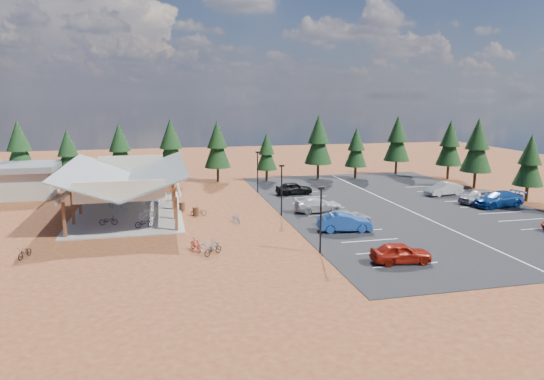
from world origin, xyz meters
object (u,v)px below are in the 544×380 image
object	(u,v)px
car_1	(345,222)
car_3	(319,205)
bike_pavilion	(126,176)
trash_bin_0	(196,211)
lamp_post_2	(258,169)
car_8	(478,197)
lamp_post_1	(282,186)
bike_3	(109,199)
bike_2	(116,203)
lamp_post_0	(321,215)
bike_12	(213,249)
bike_6	(153,200)
car_7	(499,199)
car_2	(347,217)
bike_11	(196,245)
bike_13	(209,244)
bike_14	(236,218)
car_4	(294,188)
bike_16	(198,212)
car_9	(444,189)
bike_1	(120,209)
outbuilding	(9,180)
bike_0	(108,221)
car_0	(401,253)
bike_7	(158,195)
bike_5	(147,214)
bike_4	(145,223)
trash_bin_1	(182,206)

from	to	relation	value
car_1	car_3	bearing A→B (deg)	7.55
bike_pavilion	trash_bin_0	bearing A→B (deg)	-25.00
lamp_post_2	car_8	xyz separation A→B (m)	(22.55, -11.65, -2.15)
lamp_post_1	bike_3	distance (m)	19.96
bike_2	lamp_post_0	bearing A→B (deg)	-148.11
bike_pavilion	bike_12	bearing A→B (deg)	-65.84
car_1	bike_pavilion	bearing A→B (deg)	66.27
bike_6	car_7	distance (m)	37.45
car_3	car_8	bearing A→B (deg)	-89.52
car_2	bike_11	bearing A→B (deg)	101.19
bike_3	bike_13	bearing A→B (deg)	-161.18
bike_14	car_4	bearing A→B (deg)	36.66
car_3	car_7	world-z (taller)	car_7
lamp_post_2	car_1	bearing A→B (deg)	-77.98
bike_16	car_9	size ratio (longest dim) A/B	0.34
bike_2	car_8	distance (m)	39.54
bike_1	car_7	distance (m)	39.85
lamp_post_2	bike_2	xyz separation A→B (m)	(-16.36, -4.61, -2.47)
bike_3	car_3	world-z (taller)	car_3
car_1	car_8	xyz separation A→B (m)	(18.55, 7.17, 0.00)
outbuilding	car_2	bearing A→B (deg)	-31.32
bike_1	car_3	distance (m)	20.19
car_7	bike_pavilion	bearing A→B (deg)	-106.48
car_3	bike_0	bearing A→B (deg)	93.36
car_0	trash_bin_0	bearing A→B (deg)	43.20
lamp_post_1	bike_16	xyz separation A→B (m)	(-8.07, 1.85, -2.56)
bike_7	lamp_post_2	bearing A→B (deg)	-102.44
car_0	car_4	bearing A→B (deg)	7.74
lamp_post_2	bike_11	xyz separation A→B (m)	(-9.18, -21.38, -2.46)
bike_5	car_0	xyz separation A→B (m)	(17.92, -16.74, 0.16)
outbuilding	bike_0	xyz separation A→B (m)	(12.55, -16.22, -1.50)
car_9	outbuilding	bearing A→B (deg)	-111.45
car_7	bike_13	bearing A→B (deg)	-82.80
bike_3	car_7	world-z (taller)	car_7
car_8	car_9	bearing A→B (deg)	-176.97
car_2	car_4	bearing A→B (deg)	-3.04
lamp_post_2	car_8	distance (m)	25.47
bike_6	bike_11	xyz separation A→B (m)	(3.38, -17.36, -0.02)
trash_bin_0	car_3	bearing A→B (deg)	-6.09
bike_4	car_8	world-z (taller)	car_8
car_3	car_2	bearing A→B (deg)	-168.47
bike_2	car_3	distance (m)	21.55
lamp_post_1	car_0	size ratio (longest dim) A/B	1.19
bike_0	car_8	distance (m)	39.00
outbuilding	car_8	world-z (taller)	outbuilding
bike_2	bike_6	bearing A→B (deg)	-89.42
lamp_post_1	bike_4	bearing A→B (deg)	-172.24
trash_bin_1	car_2	xyz separation A→B (m)	(14.63, -9.17, 0.25)
car_1	car_8	distance (m)	19.89
lamp_post_2	trash_bin_1	size ratio (longest dim) A/B	5.71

